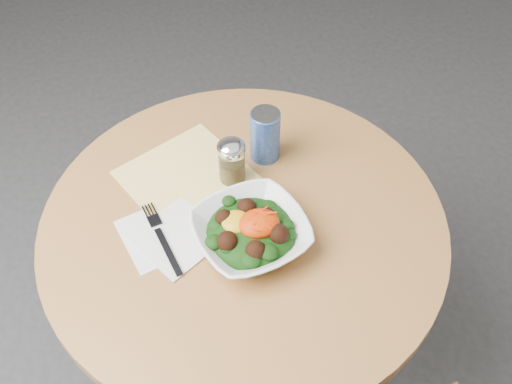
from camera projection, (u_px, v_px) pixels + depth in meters
ground at (247, 362)px, 1.83m from camera, size 6.00×6.00×0.00m
table at (245, 267)px, 1.41m from camera, size 0.90×0.90×0.75m
cloth_napkin at (185, 175)px, 1.34m from camera, size 0.34×0.33×0.00m
paper_napkins at (169, 235)px, 1.23m from camera, size 0.24×0.23×0.00m
salad_bowl at (251, 232)px, 1.20m from camera, size 0.28×0.28×0.09m
fork at (161, 236)px, 1.22m from camera, size 0.05×0.21×0.00m
spice_shaker at (232, 161)px, 1.30m from camera, size 0.06×0.06×0.12m
beverage_can at (265, 135)px, 1.34m from camera, size 0.07×0.07×0.14m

